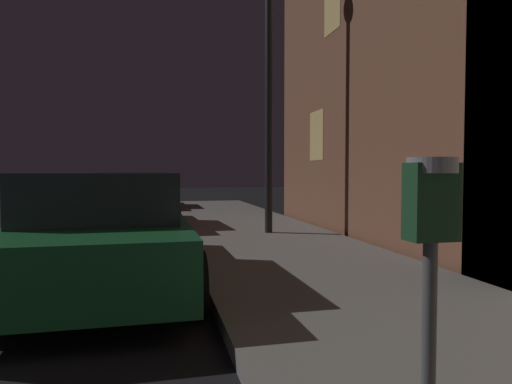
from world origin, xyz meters
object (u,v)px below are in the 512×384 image
car_red (131,202)px  car_white (139,191)px  car_green (107,230)px  street_lamp (269,44)px  parking_meter (431,242)px

car_red → car_white: size_ratio=0.99×
car_green → car_white: 11.73m
car_green → street_lamp: street_lamp is taller
parking_meter → car_white: (-1.63, 16.02, -0.45)m
car_green → car_red: same height
parking_meter → street_lamp: size_ratio=0.22×
car_white → parking_meter: bearing=-84.2°
parking_meter → car_white: bearing=95.8°
car_green → street_lamp: 5.70m
car_green → street_lamp: size_ratio=0.76×
car_green → street_lamp: (2.96, 3.47, 3.42)m
parking_meter → street_lamp: (1.33, 7.77, 2.97)m
car_red → street_lamp: bearing=-37.0°
car_green → car_red: bearing=90.0°
street_lamp → car_white: bearing=109.7°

